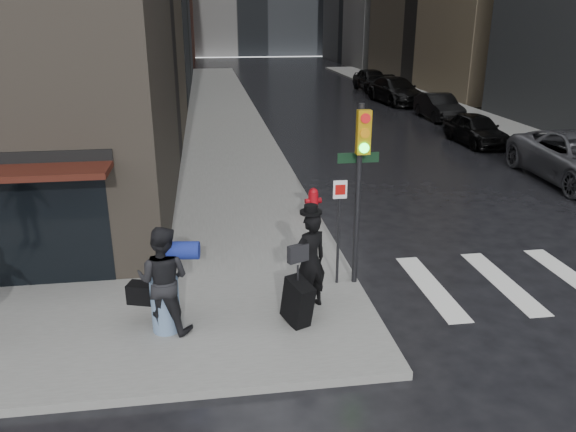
% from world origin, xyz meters
% --- Properties ---
extents(ground, '(140.00, 140.00, 0.00)m').
position_xyz_m(ground, '(0.00, 0.00, 0.00)').
color(ground, black).
rests_on(ground, ground).
extents(sidewalk_left, '(4.00, 50.00, 0.15)m').
position_xyz_m(sidewalk_left, '(0.00, 27.00, 0.07)').
color(sidewalk_left, slate).
rests_on(sidewalk_left, ground).
extents(sidewalk_right, '(3.00, 50.00, 0.15)m').
position_xyz_m(sidewalk_right, '(13.50, 27.00, 0.07)').
color(sidewalk_right, slate).
rests_on(sidewalk_right, ground).
extents(man_overcoat, '(1.02, 1.36, 2.05)m').
position_xyz_m(man_overcoat, '(0.72, 0.18, 1.01)').
color(man_overcoat, black).
rests_on(man_overcoat, ground).
extents(man_jeans, '(1.34, 1.04, 1.92)m').
position_xyz_m(man_jeans, '(-1.84, -0.15, 1.11)').
color(man_jeans, black).
rests_on(man_jeans, ground).
extents(traffic_light, '(0.92, 0.41, 3.66)m').
position_xyz_m(traffic_light, '(1.87, 1.12, 2.51)').
color(traffic_light, black).
rests_on(traffic_light, ground).
extents(fire_hydrant, '(0.47, 0.36, 0.82)m').
position_xyz_m(fire_hydrant, '(1.80, 5.25, 0.52)').
color(fire_hydrant, '#A80A13').
rests_on(fire_hydrant, ground).
extents(parked_car_1, '(1.67, 3.99, 1.35)m').
position_xyz_m(parked_car_1, '(10.71, 13.95, 0.68)').
color(parked_car_1, black).
rests_on(parked_car_1, ground).
extents(parked_car_2, '(1.51, 4.20, 1.38)m').
position_xyz_m(parked_car_2, '(11.58, 20.17, 0.69)').
color(parked_car_2, black).
rests_on(parked_car_2, ground).
extents(parked_car_3, '(2.78, 5.74, 1.61)m').
position_xyz_m(parked_car_3, '(11.24, 26.39, 0.80)').
color(parked_car_3, black).
rests_on(parked_car_3, ground).
extents(parked_car_4, '(2.06, 4.89, 1.65)m').
position_xyz_m(parked_car_4, '(11.48, 32.62, 0.82)').
color(parked_car_4, black).
rests_on(parked_car_4, ground).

